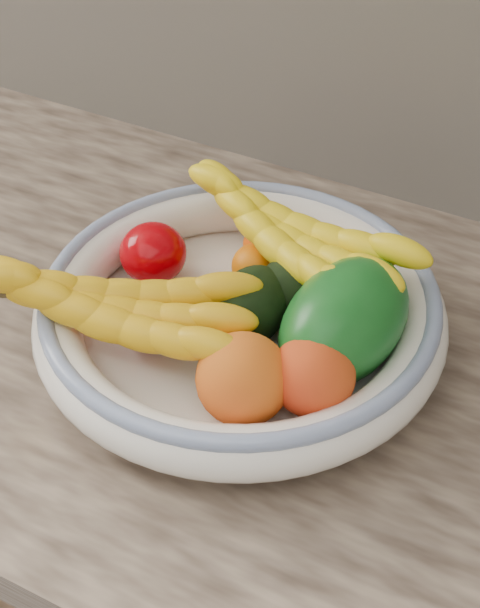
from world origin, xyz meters
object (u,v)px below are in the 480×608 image
banana_bunch_front (113,313)px  fruit_bowl (240,313)px  green_mango (345,322)px  banana_bunch_back (289,242)px

banana_bunch_front → fruit_bowl: bearing=27.9°
green_mango → banana_bunch_back: green_mango is taller
green_mango → banana_bunch_back: (-0.09, 0.07, 0.01)m
banana_bunch_front → green_mango: bearing=8.3°
fruit_bowl → green_mango: green_mango is taller
green_mango → banana_bunch_front: 0.21m
fruit_bowl → green_mango: (0.10, 0.01, 0.03)m
banana_bunch_back → green_mango: bearing=-20.4°
fruit_bowl → banana_bunch_front: banana_bunch_front is taller
banana_bunch_back → banana_bunch_front: size_ratio=1.03×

